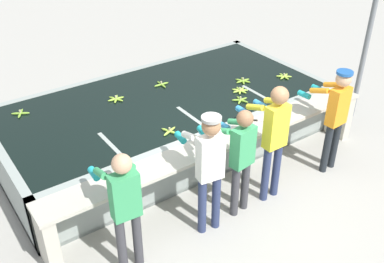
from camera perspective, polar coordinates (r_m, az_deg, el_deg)
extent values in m
plane|color=#A3A099|center=(6.59, 4.94, -8.04)|extent=(80.00, 80.00, 0.00)
cube|color=gray|center=(7.74, -3.41, -0.98)|extent=(5.34, 2.66, 0.06)
cube|color=gray|center=(6.65, 2.32, -2.97)|extent=(5.34, 0.12, 0.84)
cube|color=gray|center=(8.52, -8.06, 5.02)|extent=(5.34, 0.12, 0.84)
cube|color=gray|center=(6.79, -22.59, -4.97)|extent=(0.12, 2.66, 0.84)
cube|color=gray|center=(9.01, 10.79, 6.31)|extent=(0.12, 2.66, 0.84)
cube|color=black|center=(7.52, -3.51, 1.70)|extent=(5.10, 2.42, 0.78)
cube|color=gray|center=(6.42, -9.80, -4.92)|extent=(0.06, 0.80, 0.84)
cube|color=gray|center=(6.96, 0.04, -1.21)|extent=(0.06, 0.80, 0.84)
cube|color=gray|center=(7.69, 8.21, 1.91)|extent=(0.06, 0.80, 0.84)
cube|color=#B7B2A3|center=(6.25, 3.98, -1.19)|extent=(5.34, 0.45, 0.05)
cube|color=#B7B2A3|center=(5.60, -17.84, -13.05)|extent=(0.16, 0.41, 0.79)
cube|color=#B7B2A3|center=(8.12, 18.22, 2.03)|extent=(0.16, 0.41, 0.79)
cylinder|color=#38383D|center=(5.35, -8.94, -14.05)|extent=(0.11, 0.11, 0.80)
cylinder|color=#38383D|center=(5.40, -6.94, -13.34)|extent=(0.11, 0.11, 0.80)
cube|color=#38995B|center=(4.91, -8.52, -8.07)|extent=(0.33, 0.19, 0.57)
sphere|color=tan|center=(4.66, -8.92, -4.07)|extent=(0.22, 0.22, 0.22)
cylinder|color=#38995B|center=(4.94, -11.56, -5.24)|extent=(0.10, 0.31, 0.18)
cylinder|color=#1EA3AD|center=(5.23, -12.34, -5.25)|extent=(0.10, 0.21, 0.08)
cylinder|color=#38995B|center=(5.02, -8.16, -4.17)|extent=(0.10, 0.31, 0.18)
cylinder|color=#1EA3AD|center=(5.31, -9.11, -4.24)|extent=(0.10, 0.21, 0.08)
cylinder|color=navy|center=(5.75, 1.30, -9.44)|extent=(0.11, 0.11, 0.84)
cylinder|color=navy|center=(5.83, 3.07, -8.86)|extent=(0.11, 0.11, 0.84)
cube|color=white|center=(5.35, 2.35, -3.35)|extent=(0.34, 0.22, 0.59)
sphere|color=#9E704C|center=(5.11, 2.45, 0.68)|extent=(0.23, 0.23, 0.23)
cylinder|color=#9E9E99|center=(5.06, 2.48, 1.68)|extent=(0.24, 0.24, 0.04)
cylinder|color=white|center=(5.36, -0.38, -0.57)|extent=(0.13, 0.32, 0.18)
cylinder|color=teal|center=(5.64, -1.48, -0.77)|extent=(0.11, 0.21, 0.08)
cylinder|color=white|center=(5.48, 2.63, 0.22)|extent=(0.13, 0.32, 0.18)
cylinder|color=teal|center=(5.76, 1.41, -0.01)|extent=(0.11, 0.21, 0.08)
cylinder|color=#38383D|center=(6.04, 5.48, -7.57)|extent=(0.11, 0.11, 0.78)
cylinder|color=#38383D|center=(6.17, 6.74, -6.74)|extent=(0.11, 0.11, 0.78)
cube|color=#38995B|center=(5.71, 6.49, -1.93)|extent=(0.34, 0.21, 0.55)
sphere|color=#896042|center=(5.50, 6.75, 1.64)|extent=(0.21, 0.21, 0.21)
cylinder|color=#38995B|center=(5.65, 3.64, 0.09)|extent=(0.12, 0.32, 0.18)
cylinder|color=teal|center=(5.88, 1.83, -0.35)|extent=(0.11, 0.21, 0.08)
cylinder|color=#38995B|center=(5.85, 5.81, 1.21)|extent=(0.12, 0.32, 0.18)
cylinder|color=teal|center=(6.08, 3.97, 0.74)|extent=(0.11, 0.21, 0.08)
cylinder|color=navy|center=(6.32, 9.34, -5.38)|extent=(0.11, 0.11, 0.87)
cylinder|color=navy|center=(6.44, 10.64, -4.74)|extent=(0.11, 0.11, 0.87)
cube|color=yellow|center=(5.97, 10.64, 0.64)|extent=(0.32, 0.17, 0.61)
sphere|color=#9E704C|center=(5.76, 11.08, 4.52)|extent=(0.23, 0.23, 0.23)
cylinder|color=yellow|center=(5.92, 8.06, 3.06)|extent=(0.08, 0.31, 0.18)
cylinder|color=teal|center=(6.16, 6.40, 2.63)|extent=(0.08, 0.20, 0.08)
cylinder|color=yellow|center=(6.12, 10.30, 3.86)|extent=(0.08, 0.31, 0.18)
cylinder|color=teal|center=(6.35, 8.60, 3.42)|extent=(0.08, 0.20, 0.08)
cylinder|color=#1E2328|center=(7.10, 16.71, -2.11)|extent=(0.11, 0.11, 0.82)
cylinder|color=#1E2328|center=(7.24, 17.65, -1.55)|extent=(0.11, 0.11, 0.82)
cube|color=orange|center=(6.83, 18.09, 3.06)|extent=(0.33, 0.19, 0.58)
sphere|color=tan|center=(6.64, 18.70, 6.31)|extent=(0.22, 0.22, 0.22)
cylinder|color=#1E5199|center=(6.60, 18.85, 7.09)|extent=(0.23, 0.23, 0.04)
cylinder|color=orange|center=(6.74, 15.88, 5.01)|extent=(0.10, 0.31, 0.18)
cylinder|color=teal|center=(6.94, 14.06, 4.55)|extent=(0.10, 0.20, 0.08)
cylinder|color=orange|center=(6.98, 17.48, 5.70)|extent=(0.10, 0.31, 0.18)
cylinder|color=teal|center=(7.17, 15.68, 5.24)|extent=(0.10, 0.20, 0.08)
ellipsoid|color=#75A333|center=(7.19, 6.07, 3.80)|extent=(0.16, 0.13, 0.04)
ellipsoid|color=#75A333|center=(7.22, 6.54, 3.87)|extent=(0.09, 0.17, 0.04)
ellipsoid|color=#75A333|center=(7.28, 6.49, 4.11)|extent=(0.17, 0.04, 0.04)
ellipsoid|color=#75A333|center=(7.29, 5.99, 4.18)|extent=(0.08, 0.17, 0.04)
ellipsoid|color=#75A333|center=(7.24, 5.73, 3.99)|extent=(0.16, 0.13, 0.04)
cylinder|color=tan|center=(7.23, 6.18, 4.24)|extent=(0.03, 0.03, 0.04)
ellipsoid|color=#75A333|center=(7.35, -20.86, 2.38)|extent=(0.12, 0.17, 0.04)
ellipsoid|color=#75A333|center=(7.32, -21.36, 2.14)|extent=(0.17, 0.12, 0.04)
ellipsoid|color=#75A333|center=(7.25, -21.04, 1.95)|extent=(0.12, 0.17, 0.04)
ellipsoid|color=#75A333|center=(7.29, -20.54, 2.19)|extent=(0.17, 0.12, 0.04)
cylinder|color=tan|center=(7.28, -21.00, 2.41)|extent=(0.03, 0.03, 0.04)
ellipsoid|color=#8CB738|center=(7.32, -10.03, 3.99)|extent=(0.17, 0.05, 0.04)
ellipsoid|color=#8CB738|center=(7.29, -9.69, 3.90)|extent=(0.13, 0.16, 0.04)
ellipsoid|color=#8CB738|center=(7.31, -9.29, 4.00)|extent=(0.11, 0.17, 0.04)
ellipsoid|color=#8CB738|center=(7.35, -9.24, 4.20)|extent=(0.17, 0.05, 0.04)
ellipsoid|color=#8CB738|center=(7.39, -9.58, 4.30)|extent=(0.13, 0.16, 0.04)
ellipsoid|color=#8CB738|center=(7.37, -9.97, 4.19)|extent=(0.11, 0.17, 0.04)
cylinder|color=tan|center=(7.32, -9.66, 4.34)|extent=(0.03, 0.03, 0.04)
ellipsoid|color=#9EC642|center=(8.22, 11.77, 7.00)|extent=(0.17, 0.09, 0.04)
ellipsoid|color=#9EC642|center=(8.21, 11.38, 7.02)|extent=(0.07, 0.17, 0.04)
ellipsoid|color=#9EC642|center=(8.17, 11.22, 6.89)|extent=(0.15, 0.14, 0.04)
ellipsoid|color=#9EC642|center=(8.13, 11.43, 6.74)|extent=(0.17, 0.09, 0.04)
ellipsoid|color=#9EC642|center=(8.13, 11.82, 6.72)|extent=(0.07, 0.17, 0.04)
ellipsoid|color=#9EC642|center=(8.18, 11.99, 6.84)|extent=(0.15, 0.14, 0.04)
cylinder|color=tan|center=(8.16, 11.63, 7.09)|extent=(0.03, 0.03, 0.04)
ellipsoid|color=#9EC642|center=(6.42, -2.59, 0.25)|extent=(0.17, 0.10, 0.04)
ellipsoid|color=#9EC642|center=(6.41, -3.27, 0.17)|extent=(0.10, 0.17, 0.04)
ellipsoid|color=#9EC642|center=(6.34, -3.15, -0.19)|extent=(0.17, 0.10, 0.04)
ellipsoid|color=#9EC642|center=(6.35, -2.46, -0.11)|extent=(0.10, 0.17, 0.04)
cylinder|color=tan|center=(6.36, -2.88, 0.30)|extent=(0.03, 0.03, 0.04)
ellipsoid|color=#7FAD33|center=(7.86, 6.16, 6.32)|extent=(0.17, 0.04, 0.04)
ellipsoid|color=#7FAD33|center=(7.84, 6.54, 6.24)|extent=(0.12, 0.16, 0.04)
ellipsoid|color=#7FAD33|center=(7.88, 6.85, 6.33)|extent=(0.11, 0.17, 0.04)
ellipsoid|color=#7FAD33|center=(7.93, 6.79, 6.50)|extent=(0.17, 0.04, 0.04)
ellipsoid|color=#7FAD33|center=(7.94, 6.42, 6.58)|extent=(0.12, 0.16, 0.04)
ellipsoid|color=#7FAD33|center=(7.91, 6.11, 6.50)|extent=(0.11, 0.17, 0.04)
cylinder|color=tan|center=(7.88, 6.49, 6.65)|extent=(0.03, 0.03, 0.04)
ellipsoid|color=#9EC642|center=(7.56, 5.70, 5.26)|extent=(0.13, 0.16, 0.04)
ellipsoid|color=#9EC642|center=(7.52, 5.77, 5.10)|extent=(0.17, 0.05, 0.04)
ellipsoid|color=#9EC642|center=(7.50, 6.09, 5.01)|extent=(0.14, 0.15, 0.04)
ellipsoid|color=#9EC642|center=(7.52, 6.42, 5.06)|extent=(0.06, 0.17, 0.04)
ellipsoid|color=#9EC642|center=(7.56, 6.51, 5.21)|extent=(0.17, 0.11, 0.04)
ellipsoid|color=#9EC642|center=(7.59, 6.29, 5.35)|extent=(0.17, 0.10, 0.04)
ellipsoid|color=#9EC642|center=(7.59, 5.93, 5.37)|extent=(0.08, 0.17, 0.04)
cylinder|color=tan|center=(7.53, 6.12, 5.44)|extent=(0.03, 0.03, 0.04)
ellipsoid|color=#75A333|center=(7.71, -4.27, 5.88)|extent=(0.17, 0.04, 0.04)
ellipsoid|color=#75A333|center=(7.69, -3.70, 5.83)|extent=(0.04, 0.17, 0.04)
ellipsoid|color=#75A333|center=(7.76, -3.56, 6.08)|extent=(0.17, 0.04, 0.04)
ellipsoid|color=#75A333|center=(7.77, -4.12, 6.13)|extent=(0.04, 0.17, 0.04)
cylinder|color=tan|center=(7.72, -3.92, 6.22)|extent=(0.03, 0.03, 0.04)
cube|color=silver|center=(6.72, 9.61, 1.28)|extent=(0.17, 0.16, 0.00)
cube|color=black|center=(6.71, 7.91, 1.43)|extent=(0.09, 0.09, 0.02)
cylinder|color=slate|center=(8.39, 21.52, 11.46)|extent=(0.09, 0.09, 3.20)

